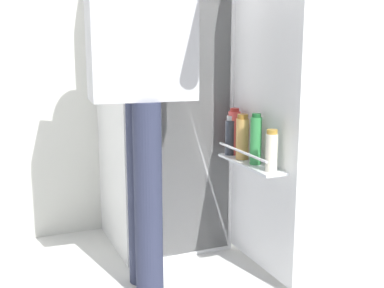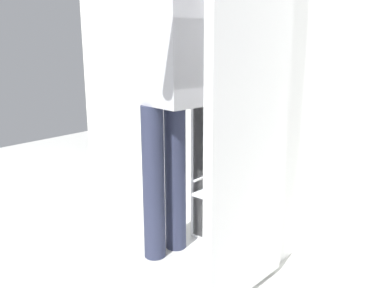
{
  "view_description": "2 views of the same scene",
  "coord_description": "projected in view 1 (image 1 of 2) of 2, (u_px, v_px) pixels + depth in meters",
  "views": [
    {
      "loc": [
        -0.89,
        -1.97,
        1.09
      ],
      "look_at": [
        -0.04,
        0.01,
        0.65
      ],
      "focal_mm": 45.99,
      "sensor_mm": 36.0,
      "label": 1
    },
    {
      "loc": [
        1.32,
        -1.53,
        1.21
      ],
      "look_at": [
        -0.03,
        -0.03,
        0.69
      ],
      "focal_mm": 39.37,
      "sensor_mm": 36.0,
      "label": 2
    }
  ],
  "objects": [
    {
      "name": "refrigerator",
      "position": [
        168.0,
        81.0,
        2.61
      ],
      "size": [
        0.63,
        1.15,
        1.8
      ],
      "color": "white",
      "rests_on": "ground_plane"
    },
    {
      "name": "person",
      "position": [
        144.0,
        56.0,
        2.04
      ],
      "size": [
        0.56,
        0.79,
        1.73
      ],
      "color": "#2D334C",
      "rests_on": "ground_plane"
    },
    {
      "name": "ground_plane",
      "position": [
        201.0,
        278.0,
        2.34
      ],
      "size": [
        6.59,
        6.59,
        0.0
      ],
      "primitive_type": "plane",
      "color": "silver"
    },
    {
      "name": "kitchen_wall",
      "position": [
        141.0,
        9.0,
        2.87
      ],
      "size": [
        4.4,
        0.1,
        2.58
      ],
      "primitive_type": "cube",
      "color": "silver",
      "rests_on": "ground_plane"
    }
  ]
}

